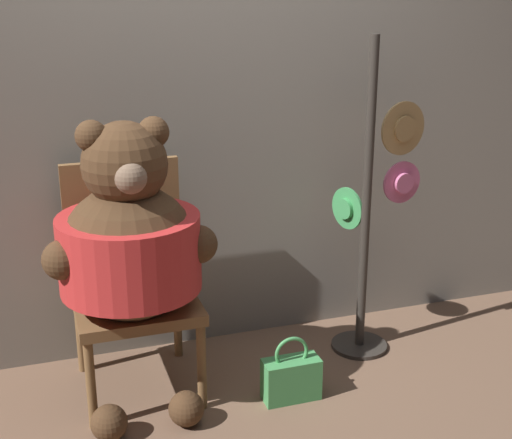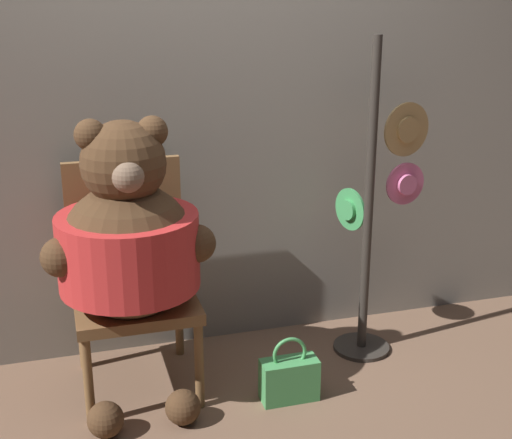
# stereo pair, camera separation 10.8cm
# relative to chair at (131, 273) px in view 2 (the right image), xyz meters

# --- Properties ---
(ground_plane) EXTENTS (14.00, 14.00, 0.00)m
(ground_plane) POSITION_rel_chair_xyz_m (0.34, -0.31, -0.52)
(ground_plane) COLOR brown
(wall_back) EXTENTS (8.00, 0.10, 2.35)m
(wall_back) POSITION_rel_chair_xyz_m (0.34, 0.32, 0.65)
(wall_back) COLOR gray
(wall_back) RESTS_ON ground_plane
(chair) EXTENTS (0.52, 0.54, 1.00)m
(chair) POSITION_rel_chair_xyz_m (0.00, 0.00, 0.00)
(chair) COLOR brown
(chair) RESTS_ON ground_plane
(teddy_bear) EXTENTS (0.71, 0.63, 1.26)m
(teddy_bear) POSITION_rel_chair_xyz_m (-0.02, -0.19, 0.21)
(teddy_bear) COLOR #4C331E
(teddy_bear) RESTS_ON ground_plane
(hat_display_rack) EXTENTS (0.46, 0.37, 1.54)m
(hat_display_rack) POSITION_rel_chair_xyz_m (1.17, -0.04, 0.16)
(hat_display_rack) COLOR #332D28
(hat_display_rack) RESTS_ON ground_plane
(handbag_on_ground) EXTENTS (0.25, 0.11, 0.30)m
(handbag_on_ground) POSITION_rel_chair_xyz_m (0.62, -0.39, -0.42)
(handbag_on_ground) COLOR #479E56
(handbag_on_ground) RESTS_ON ground_plane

